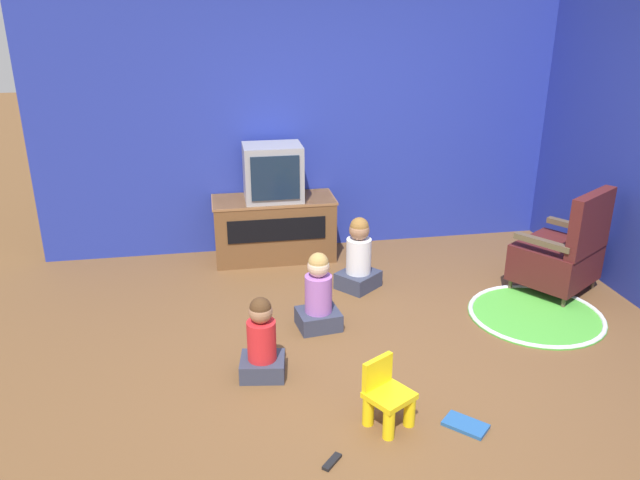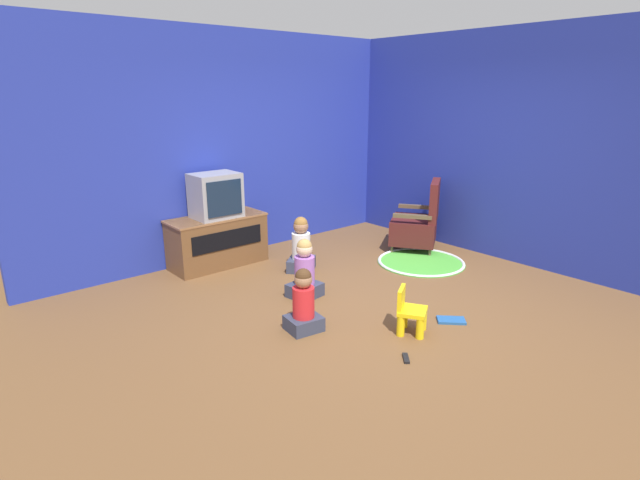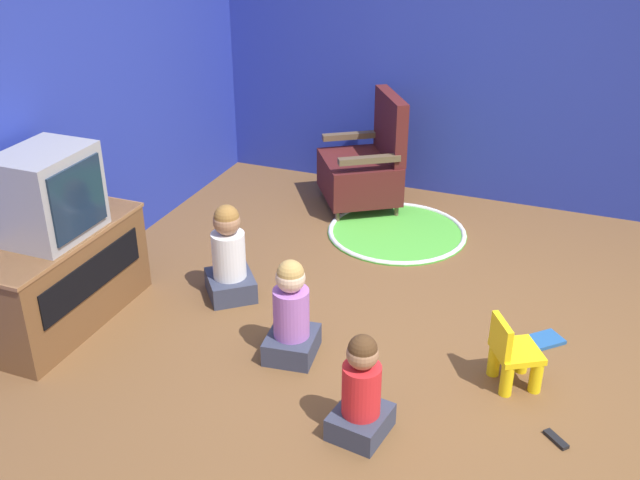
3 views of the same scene
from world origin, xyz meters
TOP-DOWN VIEW (x-y plane):
  - ground_plane at (0.00, 0.00)m, footprint 30.00×30.00m
  - wall_back at (-0.34, 2.38)m, footprint 5.31×0.12m
  - tv_cabinet at (-0.73, 2.05)m, footprint 1.20×0.52m
  - television at (-0.73, 2.02)m, footprint 0.56×0.43m
  - black_armchair at (1.68, 0.84)m, footprint 0.87×0.86m
  - yellow_kid_chair at (-0.34, -0.71)m, footprint 0.35×0.34m
  - play_mat at (1.26, 0.42)m, footprint 1.10×1.10m
  - child_watching_left at (-0.54, 0.55)m, footprint 0.36×0.32m
  - child_watching_center at (-1.04, -0.05)m, footprint 0.34×0.31m
  - child_watching_right at (-0.06, 1.21)m, footprint 0.45×0.45m
  - book at (0.13, -0.83)m, footprint 0.29×0.29m
  - remote_control at (-0.74, -1.01)m, footprint 0.13×0.14m

SIDE VIEW (x-z plane):
  - ground_plane at x=0.00m, z-range 0.00..0.00m
  - play_mat at x=1.26m, z-range -0.01..0.03m
  - remote_control at x=-0.74m, z-range 0.00..0.02m
  - book at x=0.13m, z-range 0.00..0.02m
  - yellow_kid_chair at x=-0.34m, z-range -0.03..0.39m
  - child_watching_center at x=-1.04m, z-range -0.04..0.56m
  - child_watching_left at x=-0.54m, z-range -0.04..0.60m
  - child_watching_right at x=-0.06m, z-range -0.05..0.62m
  - tv_cabinet at x=-0.73m, z-range 0.01..0.64m
  - black_armchair at x=1.68m, z-range -0.12..0.84m
  - television at x=-0.73m, z-range 0.62..1.16m
  - wall_back at x=-0.34m, z-range 0.00..2.85m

